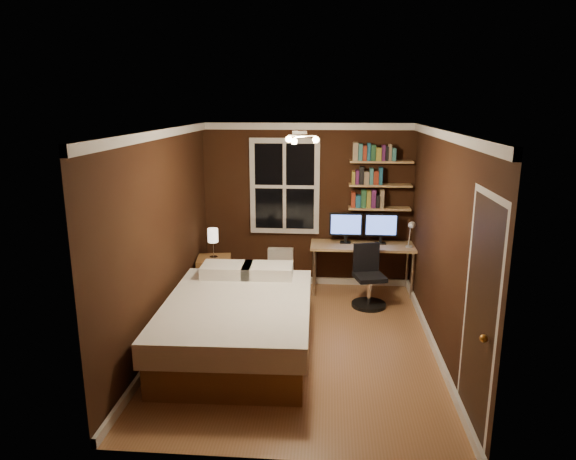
# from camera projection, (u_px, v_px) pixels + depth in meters

# --- Properties ---
(floor) EXTENTS (4.20, 4.20, 0.00)m
(floor) POSITION_uv_depth(u_px,v_px,m) (299.00, 342.00, 6.15)
(floor) COLOR brown
(floor) RESTS_ON ground
(wall_back) EXTENTS (3.20, 0.04, 2.50)m
(wall_back) POSITION_uv_depth(u_px,v_px,m) (308.00, 206.00, 7.88)
(wall_back) COLOR black
(wall_back) RESTS_ON ground
(wall_left) EXTENTS (0.04, 4.20, 2.50)m
(wall_left) POSITION_uv_depth(u_px,v_px,m) (163.00, 239.00, 5.97)
(wall_left) COLOR black
(wall_left) RESTS_ON ground
(wall_right) EXTENTS (0.04, 4.20, 2.50)m
(wall_right) POSITION_uv_depth(u_px,v_px,m) (442.00, 244.00, 5.72)
(wall_right) COLOR black
(wall_right) RESTS_ON ground
(ceiling) EXTENTS (3.20, 4.20, 0.02)m
(ceiling) POSITION_uv_depth(u_px,v_px,m) (300.00, 130.00, 5.55)
(ceiling) COLOR white
(ceiling) RESTS_ON wall_back
(window) EXTENTS (1.06, 0.06, 1.46)m
(window) POSITION_uv_depth(u_px,v_px,m) (285.00, 186.00, 7.80)
(window) COLOR silver
(window) RESTS_ON wall_back
(door) EXTENTS (0.03, 0.82, 2.05)m
(door) POSITION_uv_depth(u_px,v_px,m) (479.00, 320.00, 4.28)
(door) COLOR black
(door) RESTS_ON ground
(door_knob) EXTENTS (0.06, 0.06, 0.06)m
(door_knob) POSITION_uv_depth(u_px,v_px,m) (484.00, 339.00, 4.00)
(door_knob) COLOR gold
(door_knob) RESTS_ON door
(ceiling_fixture) EXTENTS (0.44, 0.44, 0.18)m
(ceiling_fixture) POSITION_uv_depth(u_px,v_px,m) (300.00, 140.00, 5.47)
(ceiling_fixture) COLOR beige
(ceiling_fixture) RESTS_ON ceiling
(bookshelf_lower) EXTENTS (0.92, 0.22, 0.03)m
(bookshelf_lower) POSITION_uv_depth(u_px,v_px,m) (379.00, 208.00, 7.68)
(bookshelf_lower) COLOR #A0804D
(bookshelf_lower) RESTS_ON wall_back
(books_row_lower) EXTENTS (0.42, 0.16, 0.23)m
(books_row_lower) POSITION_uv_depth(u_px,v_px,m) (380.00, 200.00, 7.65)
(books_row_lower) COLOR maroon
(books_row_lower) RESTS_ON bookshelf_lower
(bookshelf_middle) EXTENTS (0.92, 0.22, 0.03)m
(bookshelf_middle) POSITION_uv_depth(u_px,v_px,m) (380.00, 185.00, 7.59)
(bookshelf_middle) COLOR #A0804D
(bookshelf_middle) RESTS_ON wall_back
(books_row_middle) EXTENTS (0.42, 0.16, 0.23)m
(books_row_middle) POSITION_uv_depth(u_px,v_px,m) (381.00, 177.00, 7.56)
(books_row_middle) COLOR #195472
(books_row_middle) RESTS_ON bookshelf_middle
(bookshelf_upper) EXTENTS (0.92, 0.22, 0.03)m
(bookshelf_upper) POSITION_uv_depth(u_px,v_px,m) (381.00, 162.00, 7.51)
(bookshelf_upper) COLOR #A0804D
(bookshelf_upper) RESTS_ON wall_back
(books_row_upper) EXTENTS (0.60, 0.16, 0.23)m
(books_row_upper) POSITION_uv_depth(u_px,v_px,m) (382.00, 153.00, 7.48)
(books_row_upper) COLOR #235330
(books_row_upper) RESTS_ON bookshelf_upper
(bed) EXTENTS (1.69, 2.30, 0.77)m
(bed) POSITION_uv_depth(u_px,v_px,m) (238.00, 323.00, 5.89)
(bed) COLOR brown
(bed) RESTS_ON ground
(nightstand) EXTENTS (0.54, 0.54, 0.59)m
(nightstand) POSITION_uv_depth(u_px,v_px,m) (214.00, 277.00, 7.54)
(nightstand) COLOR brown
(nightstand) RESTS_ON ground
(bedside_lamp) EXTENTS (0.15, 0.15, 0.43)m
(bedside_lamp) POSITION_uv_depth(u_px,v_px,m) (213.00, 243.00, 7.42)
(bedside_lamp) COLOR white
(bedside_lamp) RESTS_ON nightstand
(radiator) EXTENTS (0.39, 0.14, 0.59)m
(radiator) POSITION_uv_depth(u_px,v_px,m) (281.00, 266.00, 8.04)
(radiator) COLOR silver
(radiator) RESTS_ON ground
(desk) EXTENTS (1.54, 0.58, 0.73)m
(desk) POSITION_uv_depth(u_px,v_px,m) (362.00, 249.00, 7.65)
(desk) COLOR #A0804D
(desk) RESTS_ON ground
(monitor_left) EXTENTS (0.50, 0.12, 0.46)m
(monitor_left) POSITION_uv_depth(u_px,v_px,m) (346.00, 228.00, 7.68)
(monitor_left) COLOR black
(monitor_left) RESTS_ON desk
(monitor_right) EXTENTS (0.50, 0.12, 0.46)m
(monitor_right) POSITION_uv_depth(u_px,v_px,m) (381.00, 229.00, 7.64)
(monitor_right) COLOR black
(monitor_right) RESTS_ON desk
(desk_lamp) EXTENTS (0.14, 0.32, 0.44)m
(desk_lamp) POSITION_uv_depth(u_px,v_px,m) (411.00, 234.00, 7.38)
(desk_lamp) COLOR silver
(desk_lamp) RESTS_ON desk
(office_chair) EXTENTS (0.48, 0.48, 0.87)m
(office_chair) POSITION_uv_depth(u_px,v_px,m) (368.00, 284.00, 7.19)
(office_chair) COLOR black
(office_chair) RESTS_ON ground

